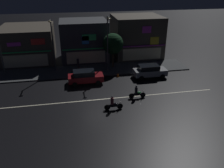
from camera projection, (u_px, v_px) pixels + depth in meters
ground_plane at (95, 100)px, 24.70m from camera, size 140.00×140.00×0.00m
lane_divider_stripe at (95, 100)px, 24.69m from camera, size 27.29×0.16×0.01m
sidewalk_far at (88, 71)px, 32.33m from camera, size 28.73×4.52×0.14m
storefront_left_block at (136, 36)px, 37.49m from camera, size 7.62×7.00×6.55m
storefront_center_block at (84, 40)px, 35.80m from camera, size 7.14×6.28×6.18m
storefront_right_block at (28, 44)px, 35.65m from camera, size 7.80×8.80×5.29m
streetlamp_mid at (53, 41)px, 30.35m from camera, size 0.44×1.64×7.13m
streetlamp_east at (108, 40)px, 30.18m from camera, size 0.44×1.64×7.50m
pedestrian_on_sidewalk at (78, 64)px, 31.96m from camera, size 0.33×0.33×1.87m
street_tree at (113, 44)px, 31.97m from camera, size 2.92×2.92×4.93m
parked_car_near_kerb at (150, 71)px, 30.07m from camera, size 4.30×1.98×1.67m
parked_car_trailing at (85, 77)px, 28.30m from camera, size 4.30×1.98×1.67m
motorcycle_lead at (113, 104)px, 22.66m from camera, size 1.90×0.60×1.52m
motorcycle_following at (137, 93)px, 24.85m from camera, size 1.90×0.60×1.52m
traffic_cone at (118, 75)px, 30.38m from camera, size 0.36×0.36×0.55m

